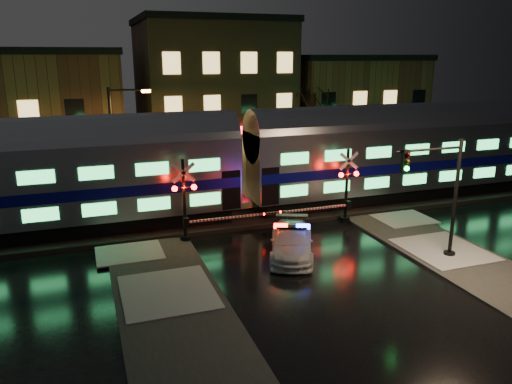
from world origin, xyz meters
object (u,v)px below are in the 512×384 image
crossing_signal_right (341,194)px  crossing_signal_left (192,208)px  streetlight (117,141)px  traffic_light (440,198)px  police_car (292,242)px

crossing_signal_right → crossing_signal_left: size_ratio=0.99×
crossing_signal_right → streetlight: streetlight is taller
traffic_light → streetlight: streetlight is taller
traffic_light → streetlight: bearing=134.1°
police_car → crossing_signal_left: 5.21m
police_car → crossing_signal_left: size_ratio=0.86×
police_car → crossing_signal_right: bearing=60.6°
crossing_signal_right → traffic_light: (1.54, -5.94, 1.22)m
police_car → streetlight: size_ratio=0.70×
police_car → streetlight: streetlight is taller
traffic_light → crossing_signal_left: bearing=147.8°
crossing_signal_left → streetlight: bearing=113.3°
crossing_signal_left → traffic_light: size_ratio=1.07×
crossing_signal_left → crossing_signal_right: bearing=-0.0°
police_car → traffic_light: 6.83m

